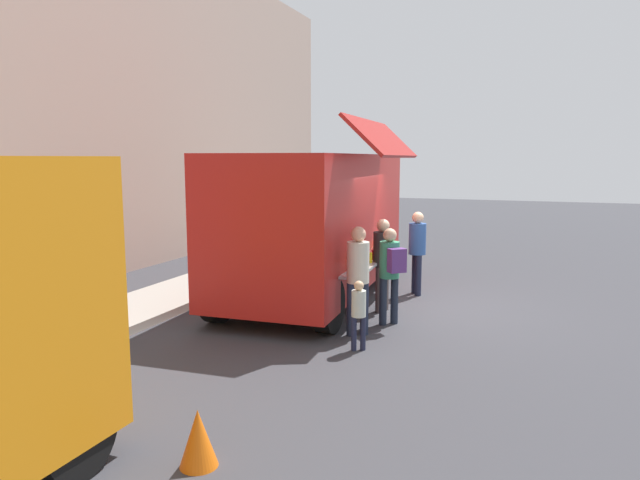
% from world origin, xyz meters
% --- Properties ---
extents(ground_plane, '(60.00, 60.00, 0.00)m').
position_xyz_m(ground_plane, '(0.00, 0.00, 0.00)').
color(ground_plane, '#38383D').
extents(curb_strip, '(28.00, 1.60, 0.15)m').
position_xyz_m(curb_strip, '(-3.91, 4.83, 0.07)').
color(curb_strip, '#9E998E').
rests_on(curb_strip, ground).
extents(food_truck_main, '(6.22, 3.29, 3.55)m').
position_xyz_m(food_truck_main, '(0.10, 2.21, 1.59)').
color(food_truck_main, red).
rests_on(food_truck_main, ground).
extents(traffic_cone_orange, '(0.36, 0.36, 0.55)m').
position_xyz_m(traffic_cone_orange, '(-6.52, 0.81, 0.28)').
color(traffic_cone_orange, orange).
rests_on(traffic_cone_orange, ground).
extents(trash_bin, '(0.60, 0.60, 0.92)m').
position_xyz_m(trash_bin, '(3.83, 4.53, 0.46)').
color(trash_bin, '#2D6134').
rests_on(trash_bin, ground).
extents(customer_front_ordering, '(0.36, 0.35, 1.73)m').
position_xyz_m(customer_front_ordering, '(-0.58, 0.64, 1.03)').
color(customer_front_ordering, '#504445').
rests_on(customer_front_ordering, ground).
extents(customer_mid_with_backpack, '(0.52, 0.51, 1.67)m').
position_xyz_m(customer_mid_with_backpack, '(-1.40, 0.28, 1.02)').
color(customer_mid_with_backpack, '#1E2535').
rests_on(customer_mid_with_backpack, ground).
extents(customer_rear_waiting, '(0.36, 0.36, 1.77)m').
position_xyz_m(customer_rear_waiting, '(-2.16, 0.62, 1.06)').
color(customer_rear_waiting, '#1D253B').
rests_on(customer_rear_waiting, ground).
extents(customer_extra_browsing, '(0.35, 0.35, 1.74)m').
position_xyz_m(customer_extra_browsing, '(0.98, 0.30, 1.04)').
color(customer_extra_browsing, '#1D2239').
rests_on(customer_extra_browsing, ground).
extents(child_near_queue, '(0.22, 0.22, 1.06)m').
position_xyz_m(child_near_queue, '(-2.87, 0.39, 0.63)').
color(child_near_queue, '#1E223A').
rests_on(child_near_queue, ground).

